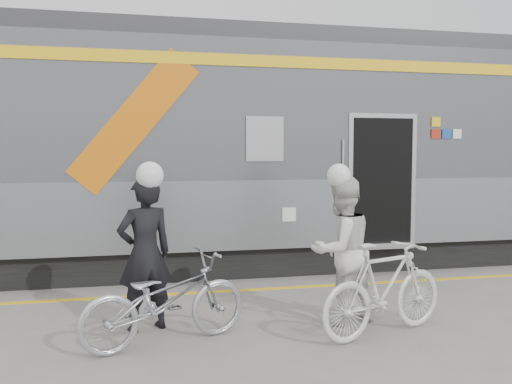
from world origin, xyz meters
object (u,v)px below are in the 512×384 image
object	(u,v)px
bicycle_left	(165,300)
woman	(341,250)
man	(145,254)
bicycle_right	(384,289)

from	to	relation	value
bicycle_left	woman	xyz separation A→B (m)	(2.09, 0.32, 0.39)
man	woman	xyz separation A→B (m)	(2.29, -0.23, -0.01)
bicycle_left	man	bearing A→B (deg)	0.72
man	bicycle_right	world-z (taller)	man
man	woman	distance (m)	2.31
woman	bicycle_right	world-z (taller)	woman
bicycle_right	man	bearing A→B (deg)	53.96
bicycle_left	bicycle_right	world-z (taller)	bicycle_right
man	bicycle_left	world-z (taller)	man
man	bicycle_right	bearing A→B (deg)	144.06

